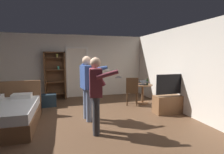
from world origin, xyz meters
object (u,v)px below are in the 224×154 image
at_px(bookshelf, 55,74).
at_px(suitcase_dark, 48,100).
at_px(side_table, 143,90).
at_px(bottle_on_table, 147,82).
at_px(tv_flatscreen, 171,101).
at_px(bed, 1,115).
at_px(laptop, 143,83).
at_px(person_striped_shirt, 87,83).
at_px(person_blue_shirt, 96,90).
at_px(wooden_chair, 132,90).

relative_size(bookshelf, suitcase_dark, 3.39).
bearing_deg(side_table, bottle_on_table, -29.74).
distance_m(tv_flatscreen, suitcase_dark, 4.08).
relative_size(bed, bottle_on_table, 8.21).
relative_size(side_table, laptop, 1.89).
distance_m(person_striped_shirt, suitcase_dark, 2.16).
distance_m(laptop, suitcase_dark, 3.41).
relative_size(bookshelf, bottle_on_table, 8.08).
height_order(person_striped_shirt, suitcase_dark, person_striped_shirt).
relative_size(bookshelf, tv_flatscreen, 1.61).
xyz_separation_m(tv_flatscreen, suitcase_dark, (-3.70, 1.73, -0.14)).
distance_m(bookshelf, laptop, 3.49).
bearing_deg(laptop, tv_flatscreen, -72.61).
distance_m(bookshelf, person_blue_shirt, 3.72).
xyz_separation_m(bed, person_striped_shirt, (2.11, -0.07, 0.71)).
xyz_separation_m(side_table, suitcase_dark, (-3.34, 0.49, -0.26)).
bearing_deg(person_striped_shirt, person_blue_shirt, -85.43).
bearing_deg(suitcase_dark, bottle_on_table, -12.15).
distance_m(bottle_on_table, person_striped_shirt, 2.58).
bearing_deg(tv_flatscreen, bed, 178.07).
distance_m(tv_flatscreen, person_striped_shirt, 2.63).
height_order(side_table, bottle_on_table, bottle_on_table).
distance_m(bed, laptop, 4.42).
distance_m(bookshelf, tv_flatscreen, 4.50).
distance_m(tv_flatscreen, wooden_chair, 1.40).
bearing_deg(tv_flatscreen, person_striped_shirt, 178.13).
height_order(side_table, suitcase_dark, side_table).
xyz_separation_m(laptop, suitcase_dark, (-3.32, 0.53, -0.54)).
distance_m(bookshelf, suitcase_dark, 1.37).
distance_m(bottle_on_table, person_blue_shirt, 2.99).
relative_size(bookshelf, person_blue_shirt, 1.13).
bearing_deg(person_blue_shirt, bed, 156.50).
xyz_separation_m(side_table, wooden_chair, (-0.48, -0.13, 0.07)).
xyz_separation_m(laptop, bottle_on_table, (0.16, -0.04, 0.05)).
distance_m(bookshelf, side_table, 3.52).
bearing_deg(bottle_on_table, person_striped_shirt, -155.22).
height_order(bookshelf, tv_flatscreen, bookshelf).
bearing_deg(suitcase_dark, person_blue_shirt, -66.94).
distance_m(side_table, suitcase_dark, 3.39).
xyz_separation_m(bed, wooden_chair, (3.82, 0.96, 0.24)).
xyz_separation_m(bed, laptop, (4.28, 1.04, 0.45)).
bearing_deg(bed, tv_flatscreen, -1.93).
bearing_deg(person_blue_shirt, suitcase_dark, 115.91).
bearing_deg(side_table, bed, -165.87).
relative_size(person_blue_shirt, person_striped_shirt, 0.98).
relative_size(bookshelf, wooden_chair, 1.93).
xyz_separation_m(bed, tv_flatscreen, (4.65, -0.16, 0.05)).
bearing_deg(laptop, person_blue_shirt, -136.55).
bearing_deg(tv_flatscreen, bookshelf, 141.04).
relative_size(tv_flatscreen, person_blue_shirt, 0.70).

